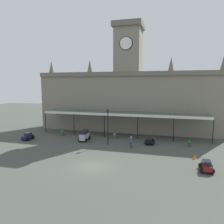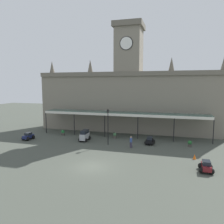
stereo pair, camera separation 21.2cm
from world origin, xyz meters
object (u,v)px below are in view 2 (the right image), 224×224
at_px(car_maroon_sedan, 206,167).
at_px(planter_near_kerb, 190,144).
at_px(traffic_cone, 195,157).
at_px(planter_by_canopy, 63,133).
at_px(car_silver_van, 85,136).
at_px(victorian_lamppost, 108,123).
at_px(planter_forecourt_centre, 115,136).
at_px(pedestrian_beside_cars, 131,141).
at_px(car_navy_sedan, 28,137).
at_px(car_black_sedan, 150,141).

distance_m(car_maroon_sedan, planter_near_kerb, 9.39).
relative_size(traffic_cone, planter_by_canopy, 0.65).
distance_m(car_silver_van, victorian_lamppost, 5.26).
distance_m(traffic_cone, planter_near_kerb, 5.55).
height_order(planter_forecourt_centre, planter_near_kerb, same).
bearing_deg(victorian_lamppost, pedestrian_beside_cars, -8.01).
bearing_deg(traffic_cone, planter_near_kerb, 92.55).
relative_size(car_maroon_sedan, planter_by_canopy, 2.14).
bearing_deg(car_navy_sedan, planter_near_kerb, 6.39).
height_order(traffic_cone, planter_forecourt_centre, planter_forecourt_centre).
height_order(car_navy_sedan, pedestrian_beside_cars, pedestrian_beside_cars).
bearing_deg(traffic_cone, car_maroon_sedan, -77.32).
bearing_deg(car_black_sedan, planter_near_kerb, 1.11).
bearing_deg(car_maroon_sedan, planter_forecourt_centre, 139.61).
xyz_separation_m(pedestrian_beside_cars, planter_near_kerb, (8.33, 2.75, -0.42)).
relative_size(planter_forecourt_centre, planter_near_kerb, 1.00).
xyz_separation_m(car_navy_sedan, traffic_cone, (26.11, -2.64, -0.19)).
height_order(car_maroon_sedan, traffic_cone, car_maroon_sedan).
relative_size(car_maroon_sedan, planter_forecourt_centre, 2.14).
relative_size(car_maroon_sedan, pedestrian_beside_cars, 1.23).
height_order(car_navy_sedan, victorian_lamppost, victorian_lamppost).
bearing_deg(planter_forecourt_centre, car_navy_sedan, -160.86).
xyz_separation_m(car_silver_van, victorian_lamppost, (4.40, -1.23, 2.61)).
bearing_deg(planter_forecourt_centre, pedestrian_beside_cars, -51.00).
bearing_deg(pedestrian_beside_cars, victorian_lamppost, 171.99).
bearing_deg(planter_near_kerb, car_black_sedan, -178.89).
bearing_deg(pedestrian_beside_cars, car_black_sedan, 47.07).
distance_m(car_black_sedan, pedestrian_beside_cars, 3.62).
distance_m(car_navy_sedan, pedestrian_beside_cars, 17.54).
relative_size(car_silver_van, car_navy_sedan, 1.18).
distance_m(pedestrian_beside_cars, planter_forecourt_centre, 5.98).
bearing_deg(planter_by_canopy, pedestrian_beside_cars, -17.68).
xyz_separation_m(victorian_lamppost, planter_forecourt_centre, (-0.06, 4.12, -2.92)).
bearing_deg(planter_by_canopy, planter_forecourt_centre, 2.01).
bearing_deg(car_silver_van, car_maroon_sedan, -25.43).
xyz_separation_m(traffic_cone, planter_near_kerb, (-0.25, 5.54, 0.18)).
height_order(car_navy_sedan, planter_by_canopy, car_navy_sedan).
height_order(car_black_sedan, planter_by_canopy, car_black_sedan).
height_order(car_black_sedan, planter_near_kerb, car_black_sedan).
height_order(car_black_sedan, victorian_lamppost, victorian_lamppost).
distance_m(victorian_lamppost, traffic_cone, 13.08).
relative_size(pedestrian_beside_cars, traffic_cone, 2.66).
bearing_deg(car_maroon_sedan, car_silver_van, 154.57).
height_order(pedestrian_beside_cars, planter_forecourt_centre, pedestrian_beside_cars).
distance_m(traffic_cone, planter_forecourt_centre, 14.39).
relative_size(car_silver_van, pedestrian_beside_cars, 1.47).
relative_size(car_black_sedan, car_navy_sedan, 0.99).
relative_size(car_silver_van, traffic_cone, 3.91).
distance_m(victorian_lamppost, planter_near_kerb, 12.57).
distance_m(pedestrian_beside_cars, planter_by_canopy, 14.15).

